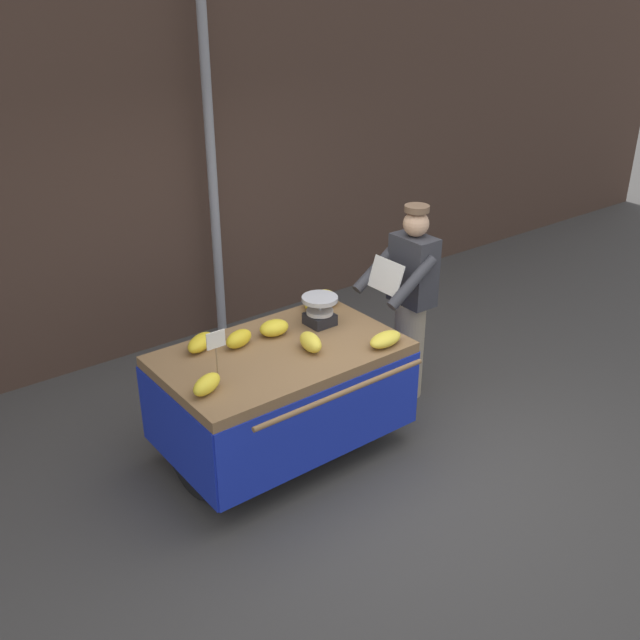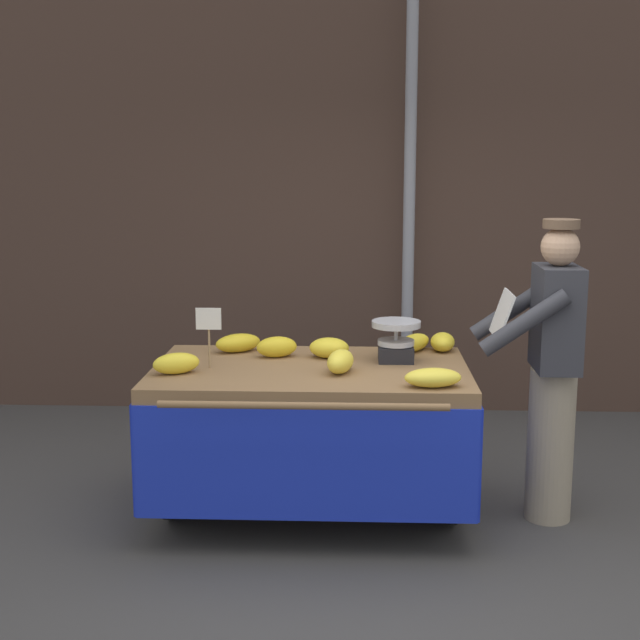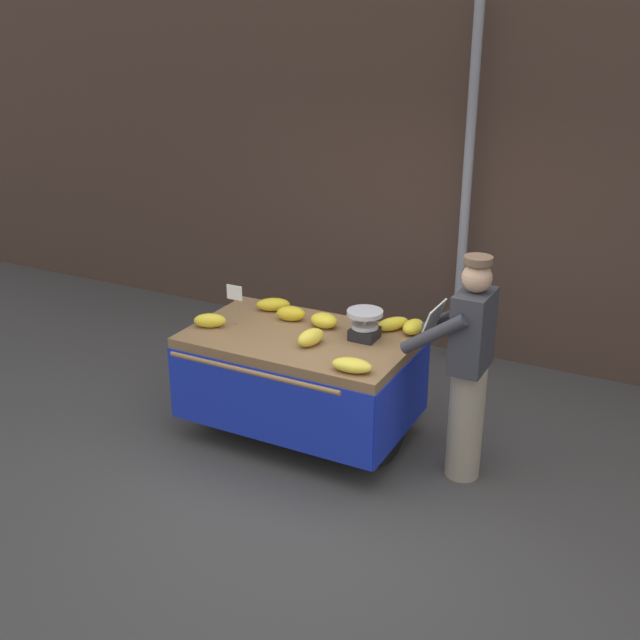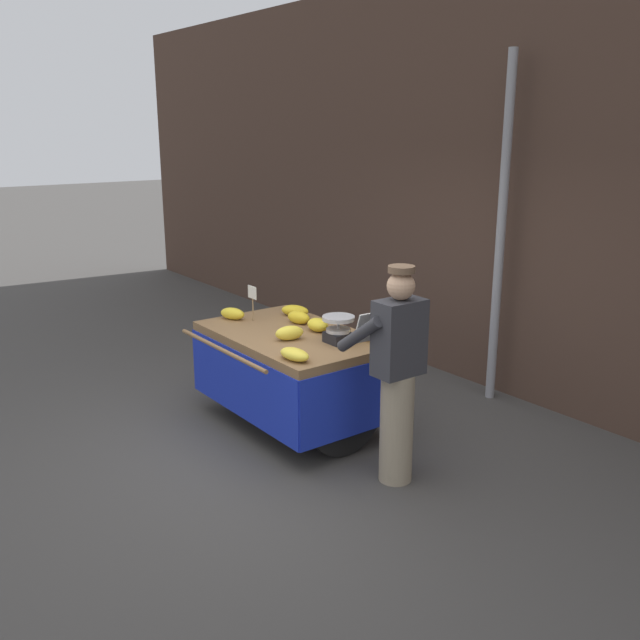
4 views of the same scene
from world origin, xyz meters
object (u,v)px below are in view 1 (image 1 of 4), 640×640
(banana_bunch_4, at_px, (201,342))
(banana_bunch_0, at_px, (207,384))
(banana_cart, at_px, (281,377))
(banana_bunch_3, at_px, (385,339))
(street_pole, at_px, (212,173))
(banana_bunch_2, at_px, (327,297))
(banana_bunch_6, at_px, (274,328))
(banana_bunch_1, at_px, (239,339))
(price_sign, at_px, (216,344))
(banana_bunch_7, at_px, (311,342))
(banana_bunch_5, at_px, (312,303))
(vendor_person, at_px, (410,303))
(weighing_scale, at_px, (320,311))

(banana_bunch_4, bearing_deg, banana_bunch_0, -115.43)
(banana_cart, height_order, banana_bunch_3, banana_bunch_3)
(street_pole, relative_size, banana_bunch_2, 14.62)
(banana_bunch_3, xyz_separation_m, banana_bunch_4, (-1.10, 0.77, 0.01))
(banana_bunch_2, bearing_deg, banana_bunch_6, -162.61)
(banana_cart, distance_m, banana_bunch_1, 0.43)
(banana_cart, relative_size, price_sign, 5.24)
(banana_cart, bearing_deg, banana_bunch_3, -32.68)
(banana_bunch_2, bearing_deg, banana_bunch_7, -136.64)
(banana_bunch_0, height_order, banana_bunch_2, banana_bunch_0)
(banana_bunch_2, distance_m, banana_bunch_7, 0.84)
(banana_bunch_1, xyz_separation_m, banana_bunch_3, (0.86, -0.64, -0.01))
(street_pole, xyz_separation_m, banana_bunch_7, (-0.49, -2.16, -0.74))
(banana_bunch_0, relative_size, banana_bunch_7, 1.01)
(banana_bunch_0, height_order, banana_bunch_3, banana_bunch_0)
(banana_bunch_5, bearing_deg, vendor_person, -27.31)
(street_pole, height_order, weighing_scale, street_pole)
(banana_bunch_6, bearing_deg, street_pole, 72.78)
(banana_cart, xyz_separation_m, banana_bunch_0, (-0.72, -0.19, 0.29))
(banana_cart, height_order, banana_bunch_6, banana_bunch_6)
(banana_cart, distance_m, banana_bunch_0, 0.80)
(street_pole, bearing_deg, banana_bunch_7, -102.67)
(banana_cart, xyz_separation_m, banana_bunch_1, (-0.21, 0.23, 0.29))
(street_pole, bearing_deg, banana_bunch_4, -123.70)
(banana_bunch_7, bearing_deg, price_sign, 174.18)
(banana_bunch_6, bearing_deg, price_sign, -156.38)
(banana_cart, distance_m, vendor_person, 1.36)
(vendor_person, bearing_deg, banana_bunch_4, 170.10)
(banana_bunch_0, bearing_deg, weighing_scale, 16.38)
(street_pole, height_order, price_sign, street_pole)
(banana_bunch_4, xyz_separation_m, vendor_person, (1.80, -0.31, -0.07))
(price_sign, distance_m, banana_bunch_0, 0.28)
(banana_bunch_6, bearing_deg, banana_bunch_0, -152.84)
(banana_bunch_1, relative_size, banana_bunch_3, 0.82)
(banana_bunch_3, bearing_deg, vendor_person, 33.24)
(banana_bunch_2, xyz_separation_m, banana_bunch_5, (-0.17, -0.01, -0.00))
(banana_bunch_3, distance_m, banana_bunch_6, 0.84)
(weighing_scale, height_order, price_sign, price_sign)
(price_sign, height_order, banana_bunch_5, price_sign)
(price_sign, relative_size, banana_bunch_2, 1.47)
(banana_bunch_6, bearing_deg, banana_bunch_4, 166.39)
(weighing_scale, relative_size, banana_bunch_2, 1.21)
(weighing_scale, bearing_deg, banana_bunch_3, -74.04)
(banana_bunch_0, relative_size, banana_bunch_1, 1.08)
(weighing_scale, height_order, banana_bunch_3, weighing_scale)
(weighing_scale, xyz_separation_m, banana_bunch_6, (-0.38, 0.07, -0.06))
(banana_cart, relative_size, banana_bunch_7, 6.98)
(banana_bunch_2, bearing_deg, price_sign, -159.49)
(banana_bunch_2, xyz_separation_m, vendor_person, (0.57, -0.39, -0.07))
(price_sign, xyz_separation_m, vendor_person, (1.90, 0.11, -0.26))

